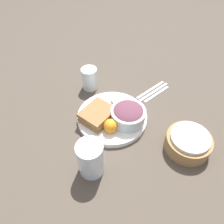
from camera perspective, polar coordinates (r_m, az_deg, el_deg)
The scene contains 12 objects.
ground_plane at distance 0.85m, azimuth 0.00°, elevation -1.88°, with size 4.00×4.00×0.00m, color #4C4238.
plate at distance 0.85m, azimuth 0.00°, elevation -1.40°, with size 0.27×0.27×0.02m, color white.
sandwich at distance 0.81m, azimuth -3.81°, elevation -0.73°, with size 0.14×0.13×0.04m.
salad_bowl at distance 0.80m, azimuth 4.22°, elevation -0.52°, with size 0.13×0.13×0.07m.
dressing_cup at distance 0.87m, azimuth 1.64°, elevation 2.89°, with size 0.06×0.06×0.03m, color #B7B7BC.
orange_wedge at distance 0.77m, azimuth -0.38°, elevation -3.64°, with size 0.05×0.05×0.05m, color orange.
drink_glass at distance 0.68m, azimuth -5.60°, elevation -12.05°, with size 0.08×0.08×0.13m, color silver.
bread_basket at distance 0.79m, azimuth 19.26°, elevation -7.51°, with size 0.15×0.15×0.07m.
fork at distance 0.99m, azimuth 10.06°, elevation 5.78°, with size 0.17×0.01×0.01m, color #B2B2B7.
knife at distance 0.98m, azimuth 10.83°, elevation 5.23°, with size 0.18×0.01×0.01m, color #B2B2B7.
spoon at distance 0.97m, azimuth 11.61°, elevation 4.68°, with size 0.15×0.01×0.01m, color #B2B2B7.
water_glass at distance 0.96m, azimuth -5.85°, elevation 8.67°, with size 0.07×0.07×0.10m, color silver.
Camera 1 is at (0.28, 0.48, 0.65)m, focal length 35.00 mm.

